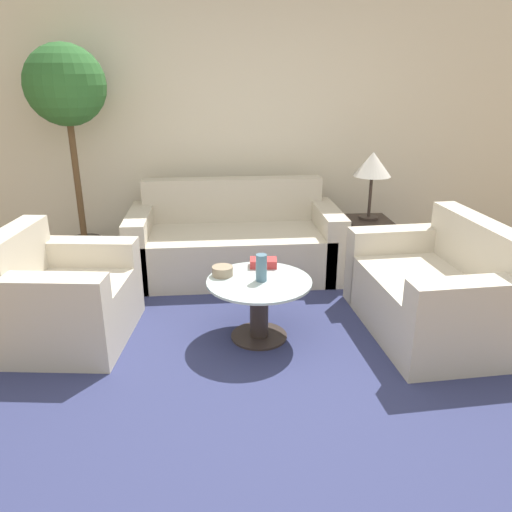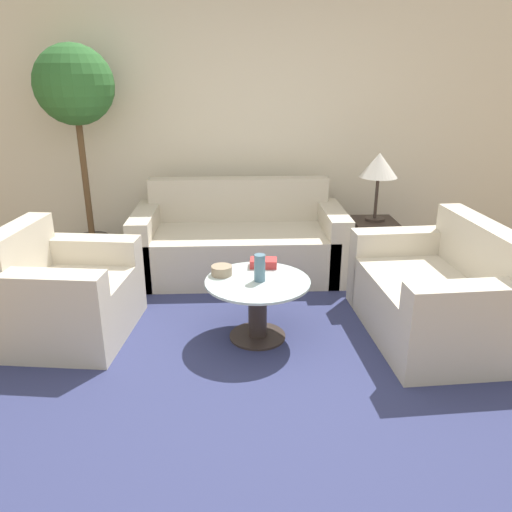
# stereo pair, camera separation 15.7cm
# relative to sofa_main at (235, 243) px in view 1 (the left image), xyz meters

# --- Properties ---
(ground_plane) EXTENTS (14.00, 14.00, 0.00)m
(ground_plane) POSITION_rel_sofa_main_xyz_m (-0.00, -2.00, -0.29)
(ground_plane) COLOR brown
(wall_back) EXTENTS (10.00, 0.06, 2.60)m
(wall_back) POSITION_rel_sofa_main_xyz_m (-0.00, 0.64, 1.01)
(wall_back) COLOR beige
(wall_back) RESTS_ON ground_plane
(rug) EXTENTS (3.74, 3.49, 0.01)m
(rug) POSITION_rel_sofa_main_xyz_m (0.11, -1.33, -0.29)
(rug) COLOR navy
(rug) RESTS_ON ground_plane
(sofa_main) EXTENTS (1.97, 0.91, 0.87)m
(sofa_main) POSITION_rel_sofa_main_xyz_m (0.00, 0.00, 0.00)
(sofa_main) COLOR beige
(sofa_main) RESTS_ON ground_plane
(armchair) EXTENTS (0.95, 1.04, 0.83)m
(armchair) POSITION_rel_sofa_main_xyz_m (-1.32, -1.20, 0.00)
(armchair) COLOR beige
(armchair) RESTS_ON ground_plane
(loveseat) EXTENTS (0.94, 1.37, 0.85)m
(loveseat) POSITION_rel_sofa_main_xyz_m (1.45, -1.32, 0.00)
(loveseat) COLOR beige
(loveseat) RESTS_ON ground_plane
(coffee_table) EXTENTS (0.75, 0.75, 0.46)m
(coffee_table) POSITION_rel_sofa_main_xyz_m (0.11, -1.33, 0.00)
(coffee_table) COLOR #332823
(coffee_table) RESTS_ON ground_plane
(side_table) EXTENTS (0.40, 0.40, 0.53)m
(side_table) POSITION_rel_sofa_main_xyz_m (1.28, -0.09, -0.03)
(side_table) COLOR #332823
(side_table) RESTS_ON ground_plane
(table_lamp) EXTENTS (0.35, 0.35, 0.63)m
(table_lamp) POSITION_rel_sofa_main_xyz_m (1.28, -0.09, 0.74)
(table_lamp) COLOR #332823
(table_lamp) RESTS_ON side_table
(potted_plant) EXTENTS (0.71, 0.71, 2.10)m
(potted_plant) POSITION_rel_sofa_main_xyz_m (-1.46, 0.20, 1.31)
(potted_plant) COLOR #3D3833
(potted_plant) RESTS_ON ground_plane
(vase) EXTENTS (0.08, 0.08, 0.20)m
(vase) POSITION_rel_sofa_main_xyz_m (0.12, -1.33, 0.27)
(vase) COLOR slate
(vase) RESTS_ON coffee_table
(bowl) EXTENTS (0.15, 0.15, 0.07)m
(bowl) POSITION_rel_sofa_main_xyz_m (-0.15, -1.21, 0.20)
(bowl) COLOR gray
(bowl) RESTS_ON coffee_table
(book_stack) EXTENTS (0.21, 0.15, 0.06)m
(book_stack) POSITION_rel_sofa_main_xyz_m (0.17, -1.06, 0.20)
(book_stack) COLOR #BC3333
(book_stack) RESTS_ON coffee_table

